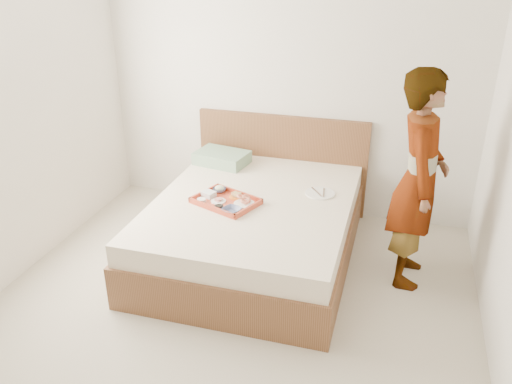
{
  "coord_description": "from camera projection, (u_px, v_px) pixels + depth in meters",
  "views": [
    {
      "loc": [
        1.04,
        -2.66,
        2.4
      ],
      "look_at": [
        0.01,
        0.9,
        0.65
      ],
      "focal_mm": 36.79,
      "sensor_mm": 36.0,
      "label": 1
    }
  ],
  "objects": [
    {
      "name": "ground",
      "position": [
        218.0,
        331.0,
        3.59
      ],
      "size": [
        3.5,
        4.0,
        0.01
      ],
      "primitive_type": "cube",
      "color": "#BAAE9D",
      "rests_on": "ground"
    },
    {
      "name": "meat_plate",
      "position": [
        218.0,
        201.0,
        4.18
      ],
      "size": [
        0.16,
        0.16,
        0.01
      ],
      "primitive_type": "cylinder",
      "rotation": [
        0.0,
        0.0,
        -0.38
      ],
      "color": "white",
      "rests_on": "tray"
    },
    {
      "name": "wall_back",
      "position": [
        288.0,
        78.0,
        4.78
      ],
      "size": [
        3.5,
        0.01,
        2.6
      ],
      "primitive_type": "cube",
      "color": "silver",
      "rests_on": "ground"
    },
    {
      "name": "navy_bowl_big",
      "position": [
        232.0,
        210.0,
        4.01
      ],
      "size": [
        0.18,
        0.18,
        0.03
      ],
      "primitive_type": "imported",
      "rotation": [
        0.0,
        0.0,
        -0.38
      ],
      "color": "navy",
      "rests_on": "tray"
    },
    {
      "name": "bed",
      "position": [
        254.0,
        228.0,
        4.36
      ],
      "size": [
        1.65,
        2.0,
        0.53
      ],
      "primitive_type": "cube",
      "color": "brown",
      "rests_on": "ground"
    },
    {
      "name": "dinner_plate",
      "position": [
        320.0,
        193.0,
        4.34
      ],
      "size": [
        0.31,
        0.31,
        0.01
      ],
      "primitive_type": "cylinder",
      "rotation": [
        0.0,
        0.0,
        0.3
      ],
      "color": "white",
      "rests_on": "bed"
    },
    {
      "name": "prawn_plate",
      "position": [
        244.0,
        204.0,
        4.13
      ],
      "size": [
        0.22,
        0.22,
        0.01
      ],
      "primitive_type": "cylinder",
      "rotation": [
        0.0,
        0.0,
        -0.38
      ],
      "color": "white",
      "rests_on": "tray"
    },
    {
      "name": "tray",
      "position": [
        226.0,
        201.0,
        4.18
      ],
      "size": [
        0.58,
        0.51,
        0.04
      ],
      "primitive_type": "cube",
      "rotation": [
        0.0,
        0.0,
        -0.38
      ],
      "color": "#C84A2F",
      "rests_on": "bed"
    },
    {
      "name": "headboard",
      "position": [
        282.0,
        163.0,
        5.11
      ],
      "size": [
        1.65,
        0.06,
        0.95
      ],
      "primitive_type": "cube",
      "color": "brown",
      "rests_on": "ground"
    },
    {
      "name": "sauce_dish",
      "position": [
        219.0,
        207.0,
        4.06
      ],
      "size": [
        0.09,
        0.09,
        0.03
      ],
      "primitive_type": "cylinder",
      "rotation": [
        0.0,
        0.0,
        -0.38
      ],
      "color": "black",
      "rests_on": "tray"
    },
    {
      "name": "cheese_round",
      "position": [
        201.0,
        200.0,
        4.18
      ],
      "size": [
        0.09,
        0.09,
        0.02
      ],
      "primitive_type": "cylinder",
      "rotation": [
        0.0,
        0.0,
        -0.38
      ],
      "color": "white",
      "rests_on": "tray"
    },
    {
      "name": "pillow",
      "position": [
        222.0,
        158.0,
        4.93
      ],
      "size": [
        0.52,
        0.4,
        0.11
      ],
      "primitive_type": "cube",
      "rotation": [
        0.0,
        0.0,
        -0.18
      ],
      "color": "gray",
      "rests_on": "bed"
    },
    {
      "name": "plastic_tub",
      "position": [
        209.0,
        194.0,
        4.26
      ],
      "size": [
        0.13,
        0.12,
        0.04
      ],
      "primitive_type": "cube",
      "rotation": [
        0.0,
        0.0,
        -0.38
      ],
      "color": "silver",
      "rests_on": "tray"
    },
    {
      "name": "bread_plate",
      "position": [
        236.0,
        197.0,
        4.25
      ],
      "size": [
        0.15,
        0.15,
        0.01
      ],
      "primitive_type": "cylinder",
      "rotation": [
        0.0,
        0.0,
        -0.38
      ],
      "color": "orange",
      "rests_on": "tray"
    },
    {
      "name": "salad_bowl",
      "position": [
        220.0,
        190.0,
        4.34
      ],
      "size": [
        0.14,
        0.14,
        0.03
      ],
      "primitive_type": "imported",
      "rotation": [
        0.0,
        0.0,
        -0.38
      ],
      "color": "navy",
      "rests_on": "tray"
    },
    {
      "name": "person",
      "position": [
        419.0,
        181.0,
        3.85
      ],
      "size": [
        0.4,
        0.61,
        1.66
      ],
      "primitive_type": "imported",
      "rotation": [
        0.0,
        0.0,
        1.57
      ],
      "color": "white",
      "rests_on": "ground"
    }
  ]
}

